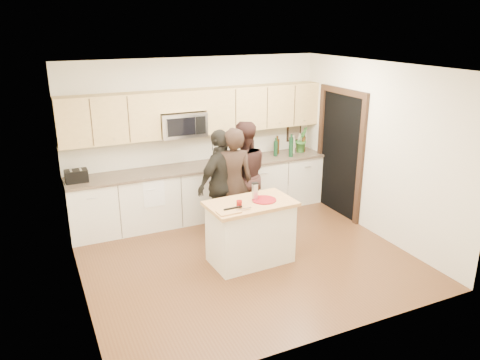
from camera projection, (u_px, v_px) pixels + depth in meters
name	position (u px, v px, depth m)	size (l,w,h in m)	color
floor	(246.00, 258.00, 6.78)	(4.50, 4.50, 0.00)	brown
room_shell	(246.00, 142.00, 6.22)	(4.52, 4.02, 2.71)	beige
back_cabinetry	(204.00, 191.00, 8.08)	(4.50, 0.66, 0.94)	silver
upper_cabinetry	(201.00, 111.00, 7.77)	(4.50, 0.33, 0.75)	tan
microwave	(182.00, 124.00, 7.67)	(0.76, 0.41, 0.40)	silver
doorway	(340.00, 149.00, 8.06)	(0.06, 1.25, 2.20)	black
framed_picture	(294.00, 131.00, 8.85)	(0.30, 0.03, 0.38)	black
dish_towel	(152.00, 184.00, 7.43)	(0.34, 0.60, 0.48)	white
island	(250.00, 232.00, 6.55)	(1.23, 0.75, 0.90)	silver
red_plate	(264.00, 200.00, 6.47)	(0.34, 0.34, 0.02)	maroon
box_grater	(255.00, 191.00, 6.44)	(0.08, 0.06, 0.24)	silver
drink_glass	(239.00, 204.00, 6.23)	(0.08, 0.08, 0.09)	maroon
cutting_board	(229.00, 212.00, 6.05)	(0.30, 0.19, 0.02)	tan
tongs	(233.00, 208.00, 6.13)	(0.26, 0.03, 0.02)	black
knife	(244.00, 209.00, 6.12)	(0.22, 0.02, 0.01)	silver
toaster	(76.00, 176.00, 7.07)	(0.33, 0.22, 0.19)	black
bottle_cluster	(289.00, 145.00, 8.53)	(0.68, 0.38, 0.41)	black
orchid	(301.00, 139.00, 8.66)	(0.26, 0.21, 0.47)	#36722D
woman_left	(233.00, 183.00, 7.23)	(0.64, 0.42, 1.75)	black
woman_center	(243.00, 175.00, 7.56)	(0.86, 0.67, 1.78)	black
woman_right	(222.00, 183.00, 7.27)	(1.01, 0.42, 1.72)	black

